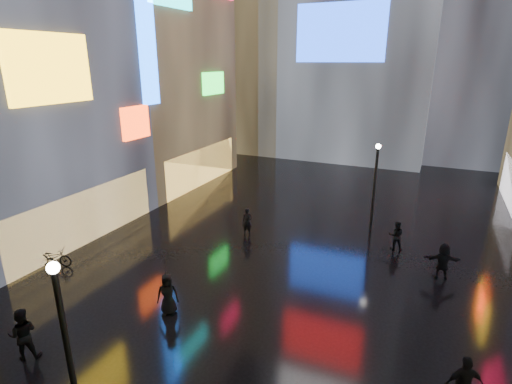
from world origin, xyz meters
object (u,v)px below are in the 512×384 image
Objects in this scene: lamp_far at (375,182)px; bicycle at (54,257)px; pedestrian_3 at (464,384)px; lamp_near at (67,343)px.

lamp_far is 2.86× the size of bicycle.
bicycle is at bearing -28.18° from pedestrian_3.
pedestrian_3 is at bearing 28.49° from lamp_near.
lamp_far reaches higher than bicycle.
lamp_near and lamp_far have the same top height.
lamp_near is at bearing 4.37° from pedestrian_3.
lamp_far is 2.87× the size of pedestrian_3.
pedestrian_3 reaches higher than bicycle.
lamp_near is 2.86× the size of bicycle.
lamp_far is at bearing -94.14° from pedestrian_3.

